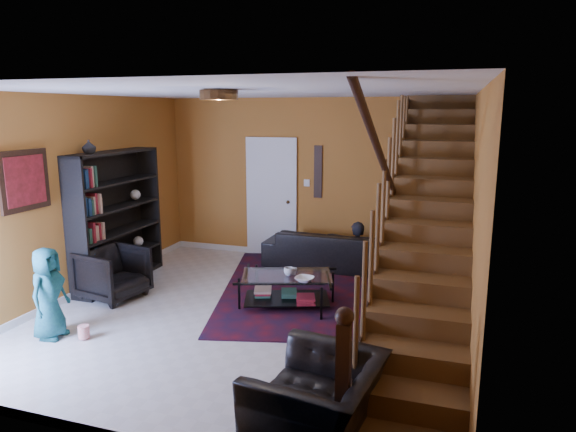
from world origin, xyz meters
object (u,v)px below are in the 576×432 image
Objects in this scene: coffee_table at (287,288)px; armchair_left at (113,273)px; sofa at (329,249)px; armchair_right at (317,403)px; bookshelf at (117,220)px.

armchair_left is at bearing -169.64° from coffee_table.
armchair_right is at bearing 103.35° from sofa.
sofa is at bearing 30.55° from bookshelf.
coffee_table is (-0.13, -1.90, -0.05)m from sofa.
sofa is 1.90m from coffee_table.
armchair_right is at bearing -67.08° from coffee_table.
bookshelf is 0.94× the size of sofa.
armchair_left is at bearing -114.39° from armchair_right.
bookshelf is 1.92× the size of armchair_right.
bookshelf is at bearing -118.55° from armchair_right.
coffee_table is at bearing 87.20° from sofa.
sofa is at bearing -35.97° from armchair_left.
bookshelf is 0.95m from armchair_left.
armchair_left is 0.76× the size of armchair_right.
armchair_right is 0.78× the size of coffee_table.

